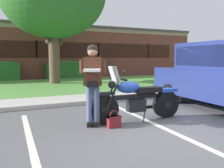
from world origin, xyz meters
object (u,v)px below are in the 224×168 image
hedge_center_left (66,69)px  brick_building (25,52)px  motorcycle (140,99)px  handbag (114,121)px  rider_person (93,78)px

hedge_center_left → brick_building: bearing=109.9°
motorcycle → brick_building: (0.13, 17.34, 1.40)m
handbag → motorcycle: bearing=19.1°
motorcycle → handbag: 0.92m
brick_building → hedge_center_left: bearing=-70.1°
handbag → hedge_center_left: 12.80m
brick_building → handbag: bearing=-93.0°
motorcycle → brick_building: 17.40m
rider_person → motorcycle: bearing=-0.6°
motorcycle → rider_person: (-1.16, 0.01, 0.52)m
rider_person → hedge_center_left: rider_person is taller
rider_person → hedge_center_left: size_ratio=0.63×
motorcycle → handbag: bearing=-160.9°
motorcycle → brick_building: bearing=89.6°
motorcycle → hedge_center_left: bearing=80.8°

